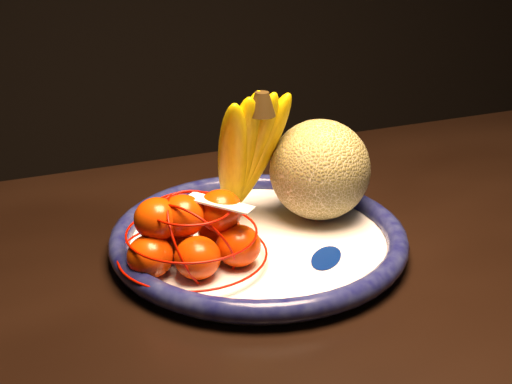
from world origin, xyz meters
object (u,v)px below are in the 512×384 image
object	(u,v)px
dining_table	(323,364)
banana_bunch	(246,148)
fruit_bowl	(258,239)
cantaloupe	(320,170)
mandarin_bag	(192,235)

from	to	relation	value
dining_table	banana_bunch	distance (m)	0.27
fruit_bowl	banana_bunch	bearing A→B (deg)	87.17
dining_table	cantaloupe	size ratio (longest dim) A/B	13.12
dining_table	fruit_bowl	distance (m)	0.16
banana_bunch	dining_table	bearing A→B (deg)	-98.40
cantaloupe	banana_bunch	bearing A→B (deg)	166.23
mandarin_bag	dining_table	bearing A→B (deg)	-38.05
banana_bunch	fruit_bowl	bearing A→B (deg)	-110.68
dining_table	cantaloupe	world-z (taller)	cantaloupe
fruit_bowl	mandarin_bag	world-z (taller)	mandarin_bag
mandarin_bag	cantaloupe	bearing A→B (deg)	22.23
banana_bunch	mandarin_bag	bearing A→B (deg)	-151.17
fruit_bowl	cantaloupe	distance (m)	0.12
fruit_bowl	cantaloupe	size ratio (longest dim) A/B	2.81
cantaloupe	mandarin_bag	size ratio (longest dim) A/B	0.65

